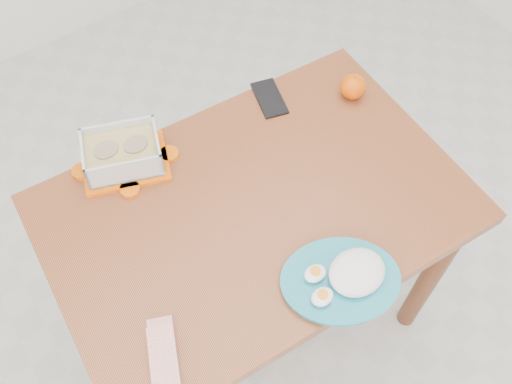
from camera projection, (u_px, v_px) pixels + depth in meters
ground at (288, 296)px, 2.08m from camera, size 3.50×3.50×0.00m
dining_table at (256, 229)px, 1.51m from camera, size 1.06×0.74×0.75m
food_container at (123, 154)px, 1.44m from camera, size 0.26×0.23×0.09m
orange_fruit at (353, 87)px, 1.58m from camera, size 0.07×0.07×0.07m
rice_plate at (346, 277)px, 1.28m from camera, size 0.36×0.36×0.07m
candy_bar at (166, 381)px, 1.16m from camera, size 0.14×0.24×0.02m
smartphone at (269, 98)px, 1.60m from camera, size 0.10×0.15×0.01m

